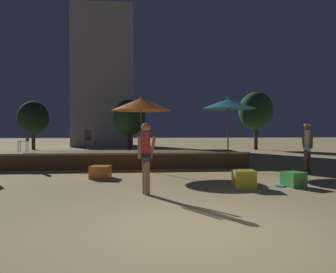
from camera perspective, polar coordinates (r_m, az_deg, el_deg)
name	(u,v)px	position (r m, az deg, el deg)	size (l,w,h in m)	color
ground_plane	(196,230)	(5.30, 4.94, -15.89)	(120.00, 120.00, 0.00)	tan
wooden_deck	(121,159)	(14.56, -8.12, -3.85)	(10.51, 3.14, 0.66)	brown
patio_umbrella_0	(228,104)	(13.18, 10.41, 5.59)	(2.16, 2.16, 2.86)	brown
patio_umbrella_1	(141,104)	(12.63, -4.69, 5.59)	(2.27, 2.27, 2.85)	brown
cube_seat_1	(294,179)	(9.64, 21.03, -6.98)	(0.64, 0.64, 0.41)	#4CC651
cube_seat_2	(188,162)	(13.53, 3.57, -4.43)	(0.69, 0.69, 0.48)	#2D9EDB
cube_seat_3	(100,172)	(10.84, -11.69, -6.07)	(0.70, 0.70, 0.39)	orange
cube_seat_4	(244,179)	(9.06, 13.09, -7.25)	(0.62, 0.62, 0.47)	yellow
person_0	(146,156)	(7.89, -3.85, -3.35)	(0.47, 0.29, 1.72)	#997051
person_1	(307,145)	(12.80, 23.10, -1.34)	(0.29, 0.47, 1.78)	brown
bistro_chair_0	(25,139)	(14.48, -23.59, -0.35)	(0.40, 0.40, 0.90)	#47474C
bistro_chair_1	(89,138)	(15.02, -13.59, -0.23)	(0.48, 0.48, 0.90)	#47474C
frisbee_disc	(280,186)	(9.57, 18.89, -8.15)	(0.28, 0.28, 0.03)	#33B2D8
background_tree_0	(33,118)	(27.93, -22.42, 2.99)	(2.39, 2.39, 3.83)	#3D2B1C
background_tree_1	(129,118)	(23.83, -6.76, 3.28)	(2.35, 2.35, 3.75)	#3D2B1C
background_tree_2	(256,111)	(26.88, 15.08, 4.29)	(2.72, 2.72, 4.56)	#3D2B1C
distant_building	(104,79)	(32.79, -11.09, 9.88)	(5.61, 4.72, 13.10)	gray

